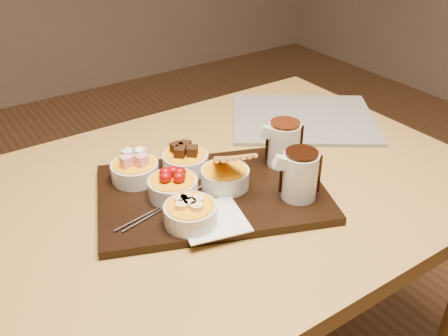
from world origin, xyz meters
TOP-DOWN VIEW (x-y plane):
  - dining_table at (0.00, 0.00)m, footprint 1.20×0.80m
  - serving_board at (-0.01, -0.03)m, footprint 0.54×0.45m
  - napkin at (-0.06, -0.12)m, footprint 0.14×0.14m
  - bowl_marshmallows at (-0.12, 0.10)m, footprint 0.10×0.10m
  - bowl_cake at (-0.01, 0.07)m, footprint 0.10×0.10m
  - bowl_strawberries at (-0.08, -0.00)m, footprint 0.10×0.10m
  - bowl_biscotti at (0.03, -0.03)m, footprint 0.10×0.10m
  - bowl_bananas at (-0.10, -0.10)m, footprint 0.10×0.10m
  - pitcher_dark_chocolate at (0.13, -0.15)m, footprint 0.09×0.09m
  - pitcher_milk_chocolate at (0.18, -0.03)m, footprint 0.09×0.09m
  - fondue_skewers at (-0.10, -0.02)m, footprint 0.08×0.26m
  - newspaper at (0.40, 0.14)m, footprint 0.48×0.46m

SIDE VIEW (x-z plane):
  - dining_table at x=0.00m, z-range 0.28..1.03m
  - newspaper at x=0.40m, z-range 0.75..0.76m
  - serving_board at x=-0.01m, z-range 0.75..0.77m
  - napkin at x=-0.06m, z-range 0.77..0.77m
  - fondue_skewers at x=-0.10m, z-range 0.77..0.78m
  - bowl_marshmallows at x=-0.12m, z-range 0.77..0.81m
  - bowl_cake at x=-0.01m, z-range 0.77..0.81m
  - bowl_strawberries at x=-0.08m, z-range 0.77..0.81m
  - bowl_biscotti at x=0.03m, z-range 0.77..0.81m
  - bowl_bananas at x=-0.10m, z-range 0.77..0.81m
  - pitcher_dark_chocolate at x=0.13m, z-range 0.77..0.86m
  - pitcher_milk_chocolate at x=0.18m, z-range 0.77..0.86m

